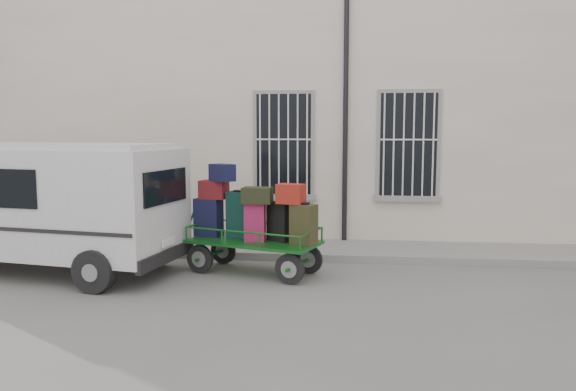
# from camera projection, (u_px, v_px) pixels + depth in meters

# --- Properties ---
(ground) EXTENTS (80.00, 80.00, 0.00)m
(ground) POSITION_uv_depth(u_px,v_px,m) (286.00, 280.00, 9.63)
(ground) COLOR #63635E
(ground) RESTS_ON ground
(building) EXTENTS (24.00, 5.15, 6.00)m
(building) POSITION_uv_depth(u_px,v_px,m) (311.00, 114.00, 14.72)
(building) COLOR beige
(building) RESTS_ON ground
(sidewalk) EXTENTS (24.00, 1.70, 0.15)m
(sidewalk) POSITION_uv_depth(u_px,v_px,m) (298.00, 249.00, 11.80)
(sidewalk) COLOR gray
(sidewalk) RESTS_ON ground
(luggage_cart) EXTENTS (2.75, 1.73, 1.95)m
(luggage_cart) POSITION_uv_depth(u_px,v_px,m) (252.00, 221.00, 10.01)
(luggage_cart) COLOR black
(luggage_cart) RESTS_ON ground
(van) EXTENTS (4.85, 2.66, 2.32)m
(van) POSITION_uv_depth(u_px,v_px,m) (51.00, 199.00, 10.00)
(van) COLOR silver
(van) RESTS_ON ground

